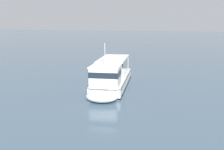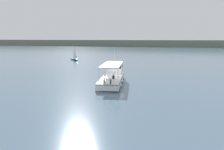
% 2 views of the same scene
% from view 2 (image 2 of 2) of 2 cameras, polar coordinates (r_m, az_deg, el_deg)
% --- Properties ---
extents(ground_plane, '(400.00, 400.00, 0.00)m').
position_cam_2_polar(ground_plane, '(37.26, 1.12, -1.75)').
color(ground_plane, slate).
extents(distant_shoreline, '(400.00, 28.00, 5.44)m').
position_cam_2_polar(distant_shoreline, '(192.86, 13.24, 8.03)').
color(distant_shoreline, slate).
rests_on(distant_shoreline, ground).
extents(ferry_main, '(5.10, 13.03, 5.32)m').
position_cam_2_polar(ferry_main, '(36.64, 0.19, -0.33)').
color(ferry_main, white).
rests_on(ferry_main, ground).
extents(sailboat_near_starboard, '(4.73, 3.91, 5.40)m').
position_cam_2_polar(sailboat_near_starboard, '(74.37, -9.75, 4.25)').
color(sailboat_near_starboard, teal).
rests_on(sailboat_near_starboard, ground).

